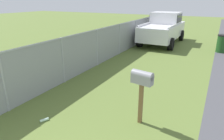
% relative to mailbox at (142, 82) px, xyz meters
% --- Properties ---
extents(mailbox, '(0.28, 0.54, 1.38)m').
position_rel_mailbox_xyz_m(mailbox, '(0.00, 0.00, 0.00)').
color(mailbox, brown).
rests_on(mailbox, ground).
extents(pickup_truck, '(5.27, 2.26, 2.09)m').
position_rel_mailbox_xyz_m(pickup_truck, '(9.95, 2.04, -0.01)').
color(pickup_truck, silver).
rests_on(pickup_truck, ground).
extents(trash_bin, '(0.60, 0.60, 1.03)m').
position_rel_mailbox_xyz_m(trash_bin, '(8.92, -1.67, -0.59)').
color(trash_bin, '#1E4C1E').
rests_on(trash_bin, ground).
extents(fence_section, '(16.37, 0.07, 1.69)m').
position_rel_mailbox_xyz_m(fence_section, '(4.62, 3.43, -0.20)').
color(fence_section, '#9EA3A8').
rests_on(fence_section, ground).
extents(litter_bottle_near_hydrant, '(0.23, 0.16, 0.07)m').
position_rel_mailbox_xyz_m(litter_bottle_near_hydrant, '(-1.11, 2.17, -1.08)').
color(litter_bottle_near_hydrant, '#B2D8BF').
rests_on(litter_bottle_near_hydrant, ground).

